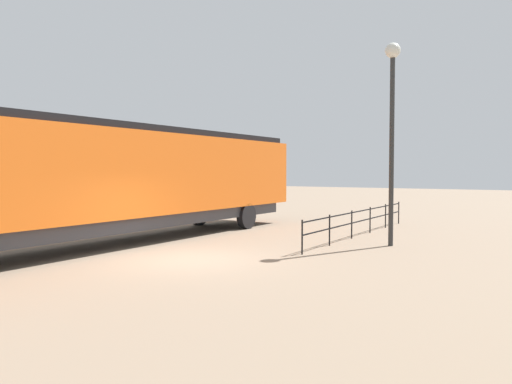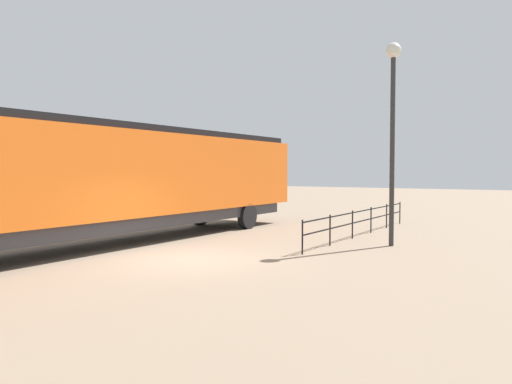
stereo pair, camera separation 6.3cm
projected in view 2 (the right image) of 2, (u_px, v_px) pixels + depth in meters
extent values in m
plane|color=#84705B|center=(188.00, 259.00, 14.07)|extent=(120.00, 120.00, 0.00)
cube|color=orange|center=(121.00, 174.00, 17.06)|extent=(2.92, 18.58, 2.82)
cube|color=black|center=(246.00, 182.00, 23.72)|extent=(2.80, 2.90, 1.98)
cube|color=black|center=(120.00, 129.00, 17.00)|extent=(2.63, 17.84, 0.24)
cube|color=#38383D|center=(122.00, 221.00, 17.13)|extent=(2.63, 17.09, 0.45)
cylinder|color=black|center=(200.00, 213.00, 22.87)|extent=(0.30, 1.10, 1.10)
cylinder|color=black|center=(247.00, 216.00, 21.48)|extent=(0.30, 1.10, 1.10)
cylinder|color=#2D2D2D|center=(392.00, 151.00, 16.47)|extent=(0.16, 0.16, 6.32)
sphere|color=silver|center=(393.00, 50.00, 16.33)|extent=(0.50, 0.50, 0.50)
cube|color=black|center=(362.00, 211.00, 19.19)|extent=(0.04, 10.23, 0.04)
cube|color=black|center=(362.00, 221.00, 19.21)|extent=(0.04, 10.23, 0.04)
cylinder|color=black|center=(302.00, 237.00, 14.88)|extent=(0.05, 0.05, 1.04)
cylinder|color=black|center=(330.00, 230.00, 16.62)|extent=(0.05, 0.05, 1.04)
cylinder|color=black|center=(352.00, 225.00, 18.35)|extent=(0.05, 0.05, 1.04)
cylinder|color=black|center=(371.00, 220.00, 20.08)|extent=(0.05, 0.05, 1.04)
cylinder|color=black|center=(387.00, 216.00, 21.81)|extent=(0.05, 0.05, 1.04)
cylinder|color=black|center=(400.00, 213.00, 23.54)|extent=(0.05, 0.05, 1.04)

